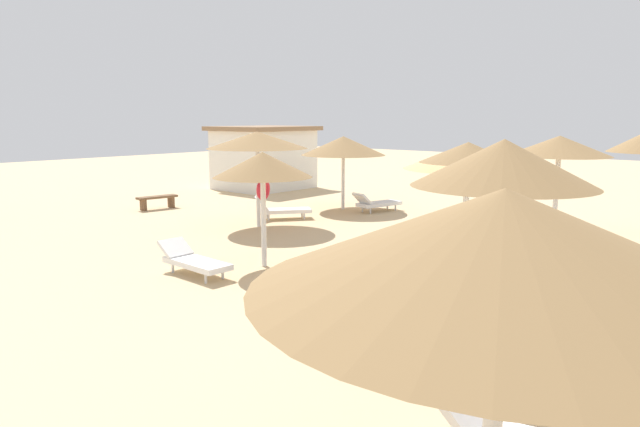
{
  "coord_description": "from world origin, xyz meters",
  "views": [
    {
      "loc": [
        -9.66,
        -5.38,
        3.4
      ],
      "look_at": [
        0.0,
        3.0,
        1.2
      ],
      "focal_mm": 31.69,
      "sensor_mm": 36.0,
      "label": 1
    }
  ],
  "objects_px": {
    "parasol_3": "(343,146)",
    "beach_cabana": "(264,157)",
    "parasol_2": "(559,147)",
    "parasol_5": "(503,164)",
    "lounger_3": "(376,203)",
    "lounger_0": "(193,261)",
    "parasol_1": "(503,242)",
    "bench_0": "(157,200)",
    "lounger_2": "(504,254)",
    "lounger_4": "(281,209)",
    "parasol_4": "(257,141)",
    "parasol_7": "(468,156)",
    "parasol_0": "(263,165)"
  },
  "relations": [
    {
      "from": "parasol_3",
      "to": "beach_cabana",
      "type": "height_order",
      "value": "beach_cabana"
    },
    {
      "from": "parasol_2",
      "to": "parasol_5",
      "type": "xyz_separation_m",
      "value": [
        -6.32,
        -1.33,
        0.06
      ]
    },
    {
      "from": "lounger_3",
      "to": "lounger_0",
      "type": "bearing_deg",
      "value": -169.26
    },
    {
      "from": "parasol_1",
      "to": "bench_0",
      "type": "height_order",
      "value": "parasol_1"
    },
    {
      "from": "lounger_2",
      "to": "lounger_3",
      "type": "bearing_deg",
      "value": 56.8
    },
    {
      "from": "lounger_4",
      "to": "beach_cabana",
      "type": "distance_m",
      "value": 8.48
    },
    {
      "from": "parasol_3",
      "to": "parasol_4",
      "type": "height_order",
      "value": "parasol_4"
    },
    {
      "from": "bench_0",
      "to": "parasol_5",
      "type": "bearing_deg",
      "value": -105.75
    },
    {
      "from": "parasol_2",
      "to": "parasol_7",
      "type": "distance_m",
      "value": 3.46
    },
    {
      "from": "parasol_5",
      "to": "parasol_7",
      "type": "distance_m",
      "value": 3.53
    },
    {
      "from": "bench_0",
      "to": "lounger_4",
      "type": "bearing_deg",
      "value": -72.57
    },
    {
      "from": "parasol_5",
      "to": "lounger_4",
      "type": "distance_m",
      "value": 11.87
    },
    {
      "from": "parasol_2",
      "to": "lounger_4",
      "type": "height_order",
      "value": "parasol_2"
    },
    {
      "from": "bench_0",
      "to": "parasol_2",
      "type": "bearing_deg",
      "value": -81.33
    },
    {
      "from": "lounger_0",
      "to": "bench_0",
      "type": "height_order",
      "value": "lounger_0"
    },
    {
      "from": "beach_cabana",
      "to": "parasol_3",
      "type": "bearing_deg",
      "value": -109.16
    },
    {
      "from": "parasol_7",
      "to": "lounger_2",
      "type": "distance_m",
      "value": 2.95
    },
    {
      "from": "parasol_0",
      "to": "lounger_4",
      "type": "height_order",
      "value": "parasol_0"
    },
    {
      "from": "parasol_1",
      "to": "lounger_4",
      "type": "bearing_deg",
      "value": 49.62
    },
    {
      "from": "parasol_4",
      "to": "lounger_0",
      "type": "bearing_deg",
      "value": -147.76
    },
    {
      "from": "parasol_1",
      "to": "parasol_4",
      "type": "distance_m",
      "value": 14.48
    },
    {
      "from": "parasol_7",
      "to": "lounger_4",
      "type": "relative_size",
      "value": 1.56
    },
    {
      "from": "parasol_2",
      "to": "lounger_4",
      "type": "bearing_deg",
      "value": 93.47
    },
    {
      "from": "parasol_7",
      "to": "bench_0",
      "type": "bearing_deg",
      "value": 84.25
    },
    {
      "from": "parasol_0",
      "to": "beach_cabana",
      "type": "height_order",
      "value": "beach_cabana"
    },
    {
      "from": "parasol_1",
      "to": "lounger_4",
      "type": "xyz_separation_m",
      "value": [
        10.15,
        11.93,
        -2.35
      ]
    },
    {
      "from": "parasol_3",
      "to": "parasol_0",
      "type": "bearing_deg",
      "value": -153.68
    },
    {
      "from": "beach_cabana",
      "to": "lounger_3",
      "type": "bearing_deg",
      "value": -104.42
    },
    {
      "from": "parasol_2",
      "to": "lounger_4",
      "type": "xyz_separation_m",
      "value": [
        -0.53,
        8.73,
        -2.38
      ]
    },
    {
      "from": "parasol_1",
      "to": "parasol_5",
      "type": "bearing_deg",
      "value": 23.16
    },
    {
      "from": "parasol_1",
      "to": "parasol_7",
      "type": "bearing_deg",
      "value": 27.79
    },
    {
      "from": "lounger_2",
      "to": "lounger_4",
      "type": "distance_m",
      "value": 8.25
    },
    {
      "from": "parasol_3",
      "to": "parasol_4",
      "type": "distance_m",
      "value": 4.44
    },
    {
      "from": "parasol_3",
      "to": "lounger_4",
      "type": "relative_size",
      "value": 1.67
    },
    {
      "from": "lounger_3",
      "to": "lounger_2",
      "type": "bearing_deg",
      "value": -123.2
    },
    {
      "from": "parasol_1",
      "to": "lounger_2",
      "type": "height_order",
      "value": "parasol_1"
    },
    {
      "from": "parasol_3",
      "to": "lounger_0",
      "type": "relative_size",
      "value": 1.62
    },
    {
      "from": "parasol_1",
      "to": "parasol_3",
      "type": "distance_m",
      "value": 17.61
    },
    {
      "from": "parasol_7",
      "to": "bench_0",
      "type": "relative_size",
      "value": 1.88
    },
    {
      "from": "parasol_0",
      "to": "bench_0",
      "type": "bearing_deg",
      "value": 71.32
    },
    {
      "from": "lounger_0",
      "to": "beach_cabana",
      "type": "height_order",
      "value": "beach_cabana"
    },
    {
      "from": "parasol_7",
      "to": "lounger_0",
      "type": "height_order",
      "value": "parasol_7"
    },
    {
      "from": "parasol_1",
      "to": "parasol_7",
      "type": "height_order",
      "value": "parasol_1"
    },
    {
      "from": "lounger_0",
      "to": "lounger_3",
      "type": "height_order",
      "value": "lounger_3"
    },
    {
      "from": "parasol_4",
      "to": "bench_0",
      "type": "bearing_deg",
      "value": 91.61
    },
    {
      "from": "parasol_3",
      "to": "parasol_5",
      "type": "xyz_separation_m",
      "value": [
        -8.81,
        -9.83,
        0.42
      ]
    },
    {
      "from": "lounger_3",
      "to": "bench_0",
      "type": "height_order",
      "value": "lounger_3"
    },
    {
      "from": "parasol_1",
      "to": "bench_0",
      "type": "relative_size",
      "value": 1.96
    },
    {
      "from": "parasol_2",
      "to": "parasol_7",
      "type": "height_order",
      "value": "parasol_2"
    },
    {
      "from": "parasol_2",
      "to": "beach_cabana",
      "type": "height_order",
      "value": "parasol_2"
    }
  ]
}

